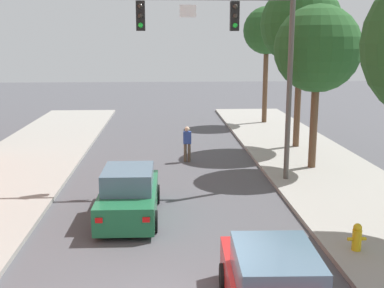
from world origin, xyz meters
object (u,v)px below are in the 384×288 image
(fire_hydrant, at_px, (357,237))
(street_tree_farthest, at_px, (267,31))
(car_lead_green, at_px, (129,195))
(pedestrian_crossing_road, at_px, (187,142))
(street_tree_second, at_px, (318,49))
(traffic_signal_mast, at_px, (236,43))
(street_tree_third, at_px, (301,25))

(fire_hydrant, bearing_deg, street_tree_farthest, 84.89)
(car_lead_green, xyz_separation_m, street_tree_farthest, (7.85, 17.33, 5.39))
(pedestrian_crossing_road, relative_size, street_tree_second, 0.24)
(traffic_signal_mast, relative_size, street_tree_farthest, 0.99)
(car_lead_green, height_order, street_tree_third, street_tree_third)
(street_tree_second, bearing_deg, pedestrian_crossing_road, 160.34)
(pedestrian_crossing_road, distance_m, street_tree_third, 8.17)
(street_tree_second, bearing_deg, traffic_signal_mast, -154.40)
(fire_hydrant, bearing_deg, traffic_signal_mast, 108.19)
(pedestrian_crossing_road, bearing_deg, street_tree_second, -19.66)
(traffic_signal_mast, xyz_separation_m, street_tree_third, (4.09, 5.99, 0.87))
(street_tree_farthest, bearing_deg, car_lead_green, -114.37)
(car_lead_green, bearing_deg, fire_hydrant, -27.89)
(traffic_signal_mast, bearing_deg, car_lead_green, -137.07)
(traffic_signal_mast, height_order, street_tree_farthest, street_tree_farthest)
(street_tree_third, xyz_separation_m, street_tree_farthest, (-0.04, 7.79, -0.13))
(street_tree_farthest, bearing_deg, pedestrian_crossing_road, -119.17)
(fire_hydrant, relative_size, street_tree_farthest, 0.10)
(street_tree_farthest, bearing_deg, street_tree_second, -92.02)
(street_tree_third, relative_size, street_tree_farthest, 1.07)
(car_lead_green, bearing_deg, street_tree_second, 35.39)
(street_tree_second, relative_size, street_tree_farthest, 0.90)
(fire_hydrant, distance_m, street_tree_second, 9.74)
(street_tree_second, height_order, street_tree_third, street_tree_third)
(traffic_signal_mast, distance_m, car_lead_green, 6.98)
(pedestrian_crossing_road, bearing_deg, car_lead_green, -106.89)
(fire_hydrant, distance_m, street_tree_farthest, 21.34)
(car_lead_green, height_order, street_tree_second, street_tree_second)
(traffic_signal_mast, bearing_deg, fire_hydrant, -71.81)
(pedestrian_crossing_road, bearing_deg, street_tree_farthest, 60.83)
(pedestrian_crossing_road, distance_m, street_tree_farthest, 12.76)
(traffic_signal_mast, xyz_separation_m, street_tree_farthest, (4.04, 13.79, 0.74))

